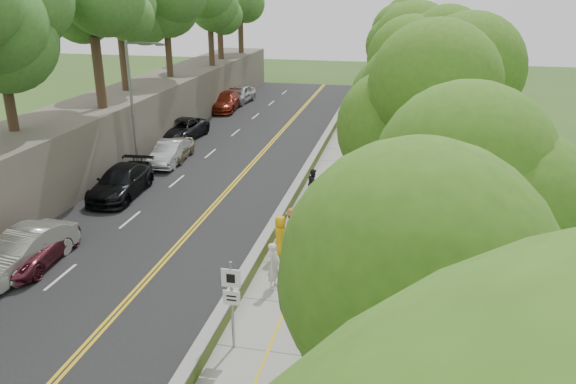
{
  "coord_description": "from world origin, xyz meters",
  "views": [
    {
      "loc": [
        6.01,
        -17.68,
        11.17
      ],
      "look_at": [
        0.5,
        8.0,
        1.4
      ],
      "focal_mm": 35.0,
      "sensor_mm": 36.0,
      "label": 1
    }
  ],
  "objects_px": {
    "streetlight": "(135,97)",
    "person_far": "(376,148)",
    "signpost": "(232,296)",
    "concrete_block": "(353,262)",
    "car_1": "(25,250)",
    "construction_barrel": "(376,157)",
    "painter_0": "(280,236)",
    "car_2": "(32,249)"
  },
  "relations": [
    {
      "from": "streetlight",
      "to": "person_far",
      "type": "distance_m",
      "value": 15.75
    },
    {
      "from": "signpost",
      "to": "car_2",
      "type": "xyz_separation_m",
      "value": [
        -10.05,
        3.85,
        -1.25
      ]
    },
    {
      "from": "car_2",
      "to": "person_far",
      "type": "distance_m",
      "value": 22.0
    },
    {
      "from": "construction_barrel",
      "to": "concrete_block",
      "type": "distance_m",
      "value": 14.86
    },
    {
      "from": "car_1",
      "to": "person_far",
      "type": "height_order",
      "value": "person_far"
    },
    {
      "from": "construction_barrel",
      "to": "car_2",
      "type": "bearing_deg",
      "value": -127.99
    },
    {
      "from": "car_2",
      "to": "person_far",
      "type": "height_order",
      "value": "person_far"
    },
    {
      "from": "signpost",
      "to": "person_far",
      "type": "distance_m",
      "value": 21.7
    },
    {
      "from": "painter_0",
      "to": "construction_barrel",
      "type": "bearing_deg",
      "value": -23.95
    },
    {
      "from": "concrete_block",
      "to": "car_1",
      "type": "xyz_separation_m",
      "value": [
        -13.3,
        -2.58,
        0.4
      ]
    },
    {
      "from": "streetlight",
      "to": "construction_barrel",
      "type": "xyz_separation_m",
      "value": [
        14.76,
        3.86,
        -4.08
      ]
    },
    {
      "from": "concrete_block",
      "to": "construction_barrel",
      "type": "bearing_deg",
      "value": 90.0
    },
    {
      "from": "signpost",
      "to": "concrete_block",
      "type": "distance_m",
      "value": 7.0
    },
    {
      "from": "signpost",
      "to": "car_2",
      "type": "distance_m",
      "value": 10.83
    },
    {
      "from": "signpost",
      "to": "person_far",
      "type": "xyz_separation_m",
      "value": [
        3.15,
        21.45,
        -0.97
      ]
    },
    {
      "from": "car_1",
      "to": "painter_0",
      "type": "distance_m",
      "value": 10.61
    },
    {
      "from": "streetlight",
      "to": "signpost",
      "type": "distance_m",
      "value": 20.72
    },
    {
      "from": "construction_barrel",
      "to": "person_far",
      "type": "xyz_separation_m",
      "value": [
        -0.1,
        0.57,
        0.44
      ]
    },
    {
      "from": "streetlight",
      "to": "person_far",
      "type": "height_order",
      "value": "streetlight"
    },
    {
      "from": "car_2",
      "to": "person_far",
      "type": "xyz_separation_m",
      "value": [
        13.2,
        17.6,
        0.28
      ]
    },
    {
      "from": "car_1",
      "to": "painter_0",
      "type": "bearing_deg",
      "value": 23.06
    },
    {
      "from": "construction_barrel",
      "to": "streetlight",
      "type": "bearing_deg",
      "value": -165.34
    },
    {
      "from": "signpost",
      "to": "car_1",
      "type": "relative_size",
      "value": 0.63
    },
    {
      "from": "streetlight",
      "to": "painter_0",
      "type": "height_order",
      "value": "streetlight"
    },
    {
      "from": "signpost",
      "to": "painter_0",
      "type": "distance_m",
      "value": 6.83
    },
    {
      "from": "streetlight",
      "to": "person_far",
      "type": "relative_size",
      "value": 4.24
    },
    {
      "from": "streetlight",
      "to": "construction_barrel",
      "type": "height_order",
      "value": "streetlight"
    },
    {
      "from": "concrete_block",
      "to": "signpost",
      "type": "bearing_deg",
      "value": -118.38
    },
    {
      "from": "streetlight",
      "to": "construction_barrel",
      "type": "bearing_deg",
      "value": 14.66
    },
    {
      "from": "signpost",
      "to": "concrete_block",
      "type": "xyz_separation_m",
      "value": [
        3.25,
        6.02,
        -1.5
      ]
    },
    {
      "from": "signpost",
      "to": "construction_barrel",
      "type": "xyz_separation_m",
      "value": [
        3.25,
        20.88,
        -1.41
      ]
    },
    {
      "from": "car_1",
      "to": "person_far",
      "type": "xyz_separation_m",
      "value": [
        13.2,
        18.01,
        0.14
      ]
    },
    {
      "from": "signpost",
      "to": "painter_0",
      "type": "height_order",
      "value": "signpost"
    },
    {
      "from": "signpost",
      "to": "construction_barrel",
      "type": "bearing_deg",
      "value": 81.15
    },
    {
      "from": "painter_0",
      "to": "person_far",
      "type": "relative_size",
      "value": 0.98
    },
    {
      "from": "painter_0",
      "to": "person_far",
      "type": "height_order",
      "value": "person_far"
    },
    {
      "from": "concrete_block",
      "to": "person_far",
      "type": "relative_size",
      "value": 0.65
    },
    {
      "from": "concrete_block",
      "to": "car_1",
      "type": "distance_m",
      "value": 13.55
    },
    {
      "from": "construction_barrel",
      "to": "car_1",
      "type": "distance_m",
      "value": 21.94
    },
    {
      "from": "streetlight",
      "to": "painter_0",
      "type": "xyz_separation_m",
      "value": [
        11.54,
        -10.25,
        -3.67
      ]
    },
    {
      "from": "car_1",
      "to": "person_far",
      "type": "bearing_deg",
      "value": 58.57
    },
    {
      "from": "person_far",
      "to": "signpost",
      "type": "bearing_deg",
      "value": 84.82
    }
  ]
}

